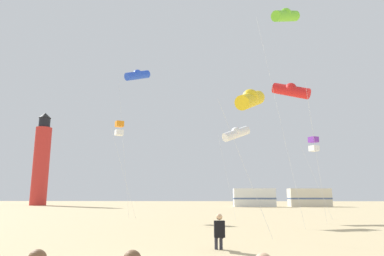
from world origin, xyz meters
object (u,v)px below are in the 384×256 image
lighthouse_distant (41,161)px  rv_van_white (254,198)px  kite_tube_gold (250,99)px  kite_flyer_standing (219,231)px  rv_van_cream (309,198)px  kite_tube_scarlet (291,90)px  kite_box_violet (314,144)px  kite_tube_blue (137,75)px  kite_box_orange (119,128)px  kite_tube_white (236,133)px  kite_tube_lime (286,16)px

lighthouse_distant → rv_van_white: 38.27m
kite_tube_gold → lighthouse_distant: (-31.79, 44.98, 1.56)m
lighthouse_distant → kite_tube_gold: bearing=-54.8°
kite_flyer_standing → rv_van_cream: 47.12m
kite_tube_scarlet → rv_van_cream: (10.80, 34.22, -7.08)m
kite_box_violet → kite_tube_blue: 16.10m
kite_box_violet → kite_box_orange: size_ratio=0.83×
kite_box_violet → lighthouse_distant: (-38.24, 33.63, 2.10)m
kite_tube_blue → kite_tube_white: (8.45, -2.07, -5.72)m
lighthouse_distant → rv_van_cream: bearing=-6.2°
kite_flyer_standing → kite_tube_scarlet: (5.19, 10.09, 7.85)m
rv_van_white → rv_van_cream: 8.81m
kite_tube_scarlet → rv_van_white: 34.18m
kite_tube_blue → rv_van_white: kite_tube_blue is taller
kite_tube_scarlet → lighthouse_distant: size_ratio=0.55×
kite_tube_lime → lighthouse_distant: bearing=131.2°
kite_flyer_standing → kite_tube_lime: (4.94, 9.34, 12.75)m
kite_tube_blue → rv_van_white: (13.64, 26.13, -10.91)m
kite_tube_white → kite_tube_scarlet: bearing=-58.7°
kite_flyer_standing → kite_tube_scarlet: 13.80m
kite_tube_lime → kite_tube_white: size_ratio=1.93×
kite_tube_blue → kite_box_orange: bearing=-112.8°
kite_tube_gold → lighthouse_distant: 55.10m
kite_box_orange → kite_tube_white: size_ratio=1.05×
kite_tube_white → kite_tube_scarlet: 6.35m
kite_box_violet → kite_tube_gold: (-6.45, -11.35, 0.53)m
kite_tube_white → rv_van_cream: size_ratio=1.12×
kite_tube_scarlet → rv_van_cream: bearing=72.5°
kite_flyer_standing → kite_tube_blue: 21.87m
kite_tube_blue → rv_van_white: 31.43m
kite_tube_blue → kite_tube_scarlet: 14.21m
kite_flyer_standing → rv_van_white: (7.22, 43.47, 0.78)m
kite_tube_lime → kite_box_orange: bearing=154.4°
kite_tube_gold → rv_van_white: size_ratio=1.08×
kite_box_violet → kite_tube_gold: kite_tube_gold is taller
kite_tube_lime → kite_tube_white: 9.47m
kite_box_violet → kite_tube_lime: (-3.26, -6.38, 7.63)m
kite_tube_blue → rv_van_cream: (22.41, 26.98, -10.91)m
kite_tube_white → rv_van_white: 29.14m
lighthouse_distant → rv_van_white: lighthouse_distant is taller
kite_tube_lime → kite_tube_blue: bearing=144.8°
kite_tube_gold → kite_flyer_standing: bearing=-111.8°
rv_van_white → lighthouse_distant: bearing=171.0°
rv_van_cream → kite_box_orange: bearing=-130.7°
lighthouse_distant → rv_van_cream: (46.03, -5.04, -6.45)m
kite_box_violet → kite_tube_blue: size_ratio=0.49×
kite_tube_gold → kite_tube_blue: bearing=122.2°
kite_flyer_standing → kite_box_violet: 18.46m
kite_tube_lime → rv_van_cream: size_ratio=2.16×
kite_box_violet → kite_tube_scarlet: (-3.01, -5.63, 2.73)m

